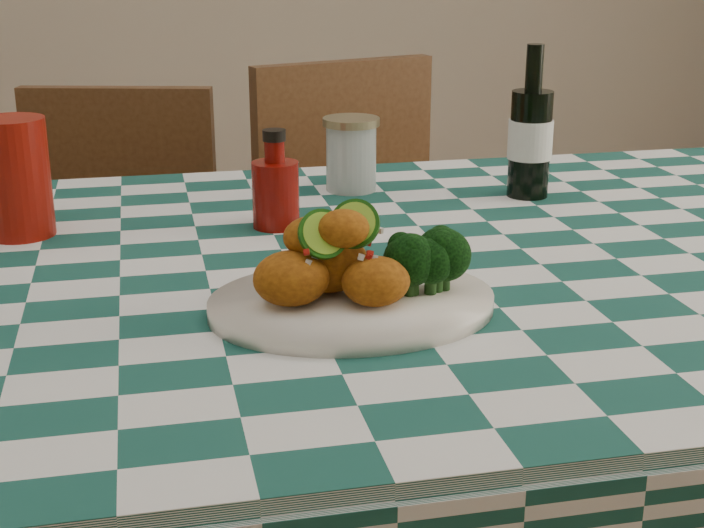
{
  "coord_description": "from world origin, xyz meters",
  "views": [
    {
      "loc": [
        -0.27,
        -1.14,
        1.18
      ],
      "look_at": [
        -0.06,
        -0.17,
        0.84
      ],
      "focal_mm": 50.0,
      "sensor_mm": 36.0,
      "label": 1
    }
  ],
  "objects": [
    {
      "name": "broccoli_side",
      "position": [
        0.03,
        -0.16,
        0.84
      ],
      "size": [
        0.09,
        0.09,
        0.07
      ],
      "primitive_type": null,
      "color": "black",
      "rests_on": "plate"
    },
    {
      "name": "wooden_chair_left",
      "position": [
        -0.36,
        0.76,
        0.44
      ],
      "size": [
        0.49,
        0.5,
        0.88
      ],
      "primitive_type": null,
      "rotation": [
        0.0,
        0.0,
        -0.24
      ],
      "color": "#472814",
      "rests_on": "ground"
    },
    {
      "name": "plate",
      "position": [
        -0.06,
        -0.17,
        0.8
      ],
      "size": [
        0.31,
        0.25,
        0.02
      ],
      "primitive_type": null,
      "rotation": [
        0.0,
        0.0,
        0.0
      ],
      "color": "white",
      "rests_on": "dining_table"
    },
    {
      "name": "wooden_chair_right",
      "position": [
        0.21,
        0.73,
        0.46
      ],
      "size": [
        0.53,
        0.54,
        0.92
      ],
      "primitive_type": null,
      "rotation": [
        0.0,
        0.0,
        0.29
      ],
      "color": "#472814",
      "rests_on": "ground"
    },
    {
      "name": "beer_bottle",
      "position": [
        0.32,
        0.25,
        0.9
      ],
      "size": [
        0.08,
        0.08,
        0.23
      ],
      "primitive_type": null,
      "rotation": [
        0.0,
        0.0,
        -0.19
      ],
      "color": "black",
      "rests_on": "dining_table"
    },
    {
      "name": "dining_table",
      "position": [
        0.0,
        0.0,
        0.39
      ],
      "size": [
        1.66,
        1.06,
        0.79
      ],
      "primitive_type": null,
      "color": "#194F45",
      "rests_on": "ground"
    },
    {
      "name": "ketchup_bottle",
      "position": [
        -0.09,
        0.17,
        0.85
      ],
      "size": [
        0.07,
        0.07,
        0.14
      ],
      "primitive_type": null,
      "rotation": [
        0.0,
        0.0,
        -0.16
      ],
      "color": "#720B05",
      "rests_on": "dining_table"
    },
    {
      "name": "mason_jar",
      "position": [
        0.05,
        0.35,
        0.84
      ],
      "size": [
        0.12,
        0.12,
        0.12
      ],
      "primitive_type": null,
      "rotation": [
        0.0,
        0.0,
        -0.41
      ],
      "color": "#B2BCBA",
      "rests_on": "dining_table"
    },
    {
      "name": "fried_chicken_pile",
      "position": [
        -0.07,
        -0.17,
        0.85
      ],
      "size": [
        0.15,
        0.11,
        0.1
      ],
      "primitive_type": null,
      "color": "#AF5F11",
      "rests_on": "plate"
    },
    {
      "name": "red_tumbler",
      "position": [
        -0.44,
        0.2,
        0.87
      ],
      "size": [
        0.12,
        0.12,
        0.16
      ],
      "primitive_type": "cylinder",
      "rotation": [
        0.0,
        0.0,
        -0.36
      ],
      "color": "maroon",
      "rests_on": "dining_table"
    }
  ]
}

